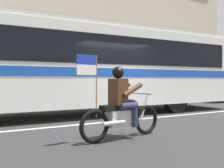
{
  "coord_description": "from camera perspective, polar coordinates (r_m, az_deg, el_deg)",
  "views": [
    {
      "loc": [
        -4.28,
        -7.26,
        1.27
      ],
      "look_at": [
        -0.7,
        -0.88,
        1.16
      ],
      "focal_mm": 40.09,
      "sensor_mm": 36.0,
      "label": 1
    }
  ],
  "objects": [
    {
      "name": "sidewalk_curb",
      "position": [
        13.13,
        -10.18,
        -4.38
      ],
      "size": [
        28.0,
        3.8,
        0.15
      ],
      "primitive_type": "cube",
      "color": "#B7B2A8",
      "rests_on": "ground_plane"
    },
    {
      "name": "ground_plane",
      "position": [
        8.52,
        1.22,
        -7.72
      ],
      "size": [
        60.0,
        60.0,
        0.0
      ],
      "primitive_type": "plane",
      "color": "#2B2B2D"
    },
    {
      "name": "motorcycle_with_rider",
      "position": [
        5.46,
        2.19,
        -5.49
      ],
      "size": [
        2.18,
        0.68,
        1.78
      ],
      "color": "black",
      "rests_on": "ground_plane"
    },
    {
      "name": "transit_bus",
      "position": [
        9.12,
        -7.57,
        4.71
      ],
      "size": [
        13.07,
        2.96,
        3.22
      ],
      "color": "white",
      "rests_on": "ground_plane"
    },
    {
      "name": "lane_center_stripe",
      "position": [
        8.01,
        3.42,
        -8.23
      ],
      "size": [
        26.6,
        0.14,
        0.01
      ],
      "primitive_type": "cube",
      "color": "silver",
      "rests_on": "ground_plane"
    },
    {
      "name": "fire_hydrant",
      "position": [
        14.75,
        9.03,
        -2.07
      ],
      "size": [
        0.22,
        0.3,
        0.75
      ],
      "color": "gold",
      "rests_on": "sidewalk_curb"
    }
  ]
}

